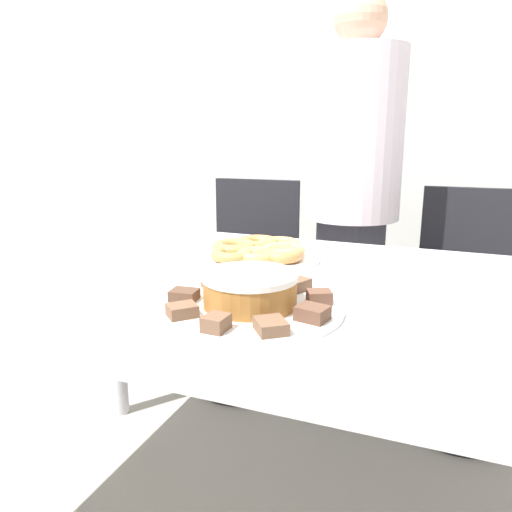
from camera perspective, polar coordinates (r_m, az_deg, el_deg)
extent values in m
cube|color=silver|center=(2.69, 13.55, 17.57)|extent=(8.00, 0.05, 2.60)
cube|color=silver|center=(1.20, 0.53, -3.48)|extent=(1.67, 0.98, 0.03)
cylinder|color=silver|center=(2.05, -15.71, -7.84)|extent=(0.06, 0.06, 0.74)
cylinder|color=#383842|center=(2.10, 10.35, -6.37)|extent=(0.27, 0.27, 0.79)
cylinder|color=silver|center=(1.97, 11.28, 13.33)|extent=(0.36, 0.36, 0.63)
sphere|color=tan|center=(2.01, 11.89, 25.09)|extent=(0.19, 0.19, 0.19)
cylinder|color=black|center=(2.36, -1.52, -13.99)|extent=(0.44, 0.44, 0.01)
cylinder|color=#262626|center=(2.27, -1.55, -9.00)|extent=(0.06, 0.06, 0.43)
cube|color=black|center=(2.18, -1.60, -3.30)|extent=(0.46, 0.46, 0.04)
cube|color=black|center=(2.32, 0.11, 3.58)|extent=(0.40, 0.05, 0.42)
cylinder|color=black|center=(2.21, 22.05, -17.20)|extent=(0.44, 0.44, 0.01)
cylinder|color=#262626|center=(2.11, 22.62, -11.98)|extent=(0.06, 0.06, 0.43)
cube|color=black|center=(2.02, 23.25, -5.94)|extent=(0.46, 0.46, 0.04)
cube|color=black|center=(2.16, 23.49, 1.62)|extent=(0.40, 0.05, 0.42)
cylinder|color=white|center=(1.00, -0.69, -5.93)|extent=(0.37, 0.37, 0.01)
cylinder|color=white|center=(1.39, 0.49, -0.14)|extent=(0.33, 0.33, 0.01)
cylinder|color=#9E662D|center=(0.99, -0.69, -4.16)|extent=(0.19, 0.19, 0.05)
cylinder|color=white|center=(0.98, -0.70, -2.30)|extent=(0.19, 0.19, 0.01)
cube|color=brown|center=(1.13, -0.07, -2.74)|extent=(0.06, 0.07, 0.02)
cube|color=brown|center=(1.10, -4.86, -3.02)|extent=(0.06, 0.06, 0.03)
cube|color=#513828|center=(1.04, -8.20, -4.41)|extent=(0.06, 0.05, 0.02)
cube|color=brown|center=(0.95, -8.43, -6.18)|extent=(0.07, 0.07, 0.02)
cube|color=brown|center=(0.88, -4.60, -7.63)|extent=(0.04, 0.05, 0.03)
cube|color=brown|center=(0.87, 1.72, -7.99)|extent=(0.08, 0.08, 0.02)
cube|color=brown|center=(0.92, 6.47, -6.51)|extent=(0.06, 0.06, 0.03)
cube|color=brown|center=(1.01, 7.23, -4.66)|extent=(0.06, 0.06, 0.03)
cube|color=brown|center=(1.09, 4.52, -3.25)|extent=(0.07, 0.07, 0.02)
torus|color=#D18E4C|center=(1.38, 0.49, 0.65)|extent=(0.11, 0.11, 0.03)
torus|color=#C68447|center=(1.41, -2.48, 1.00)|extent=(0.13, 0.13, 0.03)
torus|color=#C68447|center=(1.34, -2.75, 0.16)|extent=(0.11, 0.11, 0.03)
torus|color=tan|center=(1.33, 0.15, 0.12)|extent=(0.11, 0.11, 0.03)
torus|color=#C68447|center=(1.33, 2.86, 0.19)|extent=(0.11, 0.11, 0.03)
torus|color=#E5AD66|center=(1.38, 3.13, 0.62)|extent=(0.12, 0.12, 0.03)
torus|color=tan|center=(1.45, 2.61, 1.30)|extent=(0.13, 0.13, 0.03)
torus|color=#C68447|center=(1.46, 0.12, 1.45)|extent=(0.13, 0.13, 0.03)
cube|color=white|center=(1.40, -20.65, -1.07)|extent=(0.17, 0.16, 0.01)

